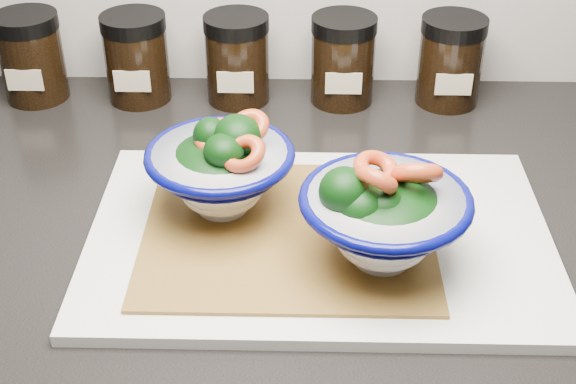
{
  "coord_description": "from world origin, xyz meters",
  "views": [
    {
      "loc": [
        0.13,
        0.76,
        1.38
      ],
      "look_at": [
        0.11,
        1.38,
        0.96
      ],
      "focal_mm": 50.0,
      "sensor_mm": 36.0,
      "label": 1
    }
  ],
  "objects_px": {
    "bowl_right": "(383,216)",
    "spice_jar_d": "(343,60)",
    "spice_jar_c": "(237,59)",
    "spice_jar_e": "(450,61)",
    "bowl_left": "(222,168)",
    "spice_jar_b": "(137,58)",
    "spice_jar_a": "(31,57)",
    "cutting_board": "(319,237)"
  },
  "relations": [
    {
      "from": "spice_jar_d",
      "to": "spice_jar_a",
      "type": "bearing_deg",
      "value": 180.0
    },
    {
      "from": "bowl_right",
      "to": "spice_jar_b",
      "type": "distance_m",
      "value": 0.45
    },
    {
      "from": "bowl_right",
      "to": "spice_jar_b",
      "type": "bearing_deg",
      "value": 129.25
    },
    {
      "from": "spice_jar_a",
      "to": "spice_jar_e",
      "type": "bearing_deg",
      "value": 0.0
    },
    {
      "from": "spice_jar_b",
      "to": "bowl_left",
      "type": "bearing_deg",
      "value": -63.68
    },
    {
      "from": "spice_jar_e",
      "to": "bowl_right",
      "type": "bearing_deg",
      "value": -107.8
    },
    {
      "from": "spice_jar_b",
      "to": "bowl_right",
      "type": "bearing_deg",
      "value": -50.75
    },
    {
      "from": "spice_jar_b",
      "to": "spice_jar_e",
      "type": "xyz_separation_m",
      "value": [
        0.4,
        0.0,
        0.0
      ]
    },
    {
      "from": "bowl_right",
      "to": "spice_jar_c",
      "type": "relative_size",
      "value": 1.38
    },
    {
      "from": "spice_jar_b",
      "to": "spice_jar_c",
      "type": "relative_size",
      "value": 1.0
    },
    {
      "from": "bowl_right",
      "to": "spice_jar_d",
      "type": "bearing_deg",
      "value": 93.82
    },
    {
      "from": "spice_jar_d",
      "to": "bowl_right",
      "type": "bearing_deg",
      "value": -86.18
    },
    {
      "from": "cutting_board",
      "to": "spice_jar_b",
      "type": "bearing_deg",
      "value": 127.17
    },
    {
      "from": "spice_jar_c",
      "to": "cutting_board",
      "type": "bearing_deg",
      "value": -71.42
    },
    {
      "from": "spice_jar_a",
      "to": "bowl_left",
      "type": "bearing_deg",
      "value": -45.2
    },
    {
      "from": "spice_jar_c",
      "to": "spice_jar_d",
      "type": "relative_size",
      "value": 1.0
    },
    {
      "from": "cutting_board",
      "to": "spice_jar_e",
      "type": "bearing_deg",
      "value": 61.22
    },
    {
      "from": "cutting_board",
      "to": "spice_jar_c",
      "type": "xyz_separation_m",
      "value": [
        -0.1,
        0.3,
        0.05
      ]
    },
    {
      "from": "bowl_left",
      "to": "spice_jar_a",
      "type": "xyz_separation_m",
      "value": [
        -0.27,
        0.27,
        -0.01
      ]
    },
    {
      "from": "cutting_board",
      "to": "bowl_right",
      "type": "bearing_deg",
      "value": -39.51
    },
    {
      "from": "bowl_left",
      "to": "spice_jar_d",
      "type": "xyz_separation_m",
      "value": [
        0.13,
        0.27,
        -0.01
      ]
    },
    {
      "from": "cutting_board",
      "to": "bowl_right",
      "type": "relative_size",
      "value": 2.89
    },
    {
      "from": "bowl_right",
      "to": "cutting_board",
      "type": "bearing_deg",
      "value": 140.49
    },
    {
      "from": "spice_jar_a",
      "to": "spice_jar_b",
      "type": "distance_m",
      "value": 0.13
    },
    {
      "from": "cutting_board",
      "to": "bowl_right",
      "type": "distance_m",
      "value": 0.09
    },
    {
      "from": "bowl_left",
      "to": "bowl_right",
      "type": "height_order",
      "value": "bowl_right"
    },
    {
      "from": "bowl_right",
      "to": "spice_jar_c",
      "type": "xyz_separation_m",
      "value": [
        -0.16,
        0.35,
        -0.01
      ]
    },
    {
      "from": "spice_jar_e",
      "to": "spice_jar_d",
      "type": "bearing_deg",
      "value": 180.0
    },
    {
      "from": "spice_jar_b",
      "to": "spice_jar_e",
      "type": "height_order",
      "value": "same"
    },
    {
      "from": "spice_jar_c",
      "to": "spice_jar_e",
      "type": "height_order",
      "value": "same"
    },
    {
      "from": "bowl_left",
      "to": "spice_jar_b",
      "type": "height_order",
      "value": "bowl_left"
    },
    {
      "from": "bowl_left",
      "to": "spice_jar_d",
      "type": "distance_m",
      "value": 0.3
    },
    {
      "from": "spice_jar_b",
      "to": "spice_jar_c",
      "type": "bearing_deg",
      "value": 0.0
    },
    {
      "from": "bowl_left",
      "to": "spice_jar_a",
      "type": "relative_size",
      "value": 1.31
    },
    {
      "from": "bowl_left",
      "to": "bowl_right",
      "type": "relative_size",
      "value": 0.95
    },
    {
      "from": "bowl_right",
      "to": "spice_jar_c",
      "type": "height_order",
      "value": "bowl_right"
    },
    {
      "from": "cutting_board",
      "to": "spice_jar_a",
      "type": "height_order",
      "value": "spice_jar_a"
    },
    {
      "from": "bowl_right",
      "to": "spice_jar_a",
      "type": "distance_m",
      "value": 0.54
    },
    {
      "from": "bowl_right",
      "to": "spice_jar_a",
      "type": "height_order",
      "value": "bowl_right"
    },
    {
      "from": "bowl_left",
      "to": "spice_jar_e",
      "type": "bearing_deg",
      "value": 45.6
    },
    {
      "from": "bowl_right",
      "to": "spice_jar_b",
      "type": "relative_size",
      "value": 1.38
    },
    {
      "from": "spice_jar_d",
      "to": "spice_jar_e",
      "type": "relative_size",
      "value": 1.0
    }
  ]
}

